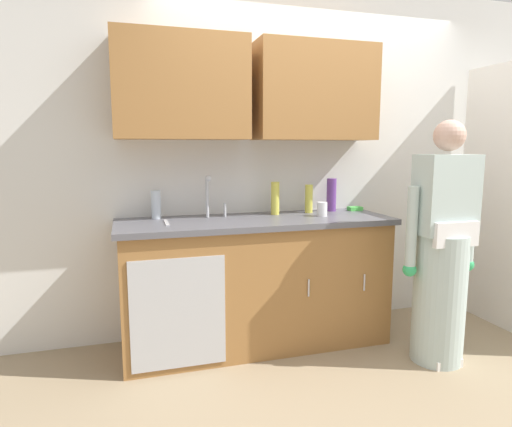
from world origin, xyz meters
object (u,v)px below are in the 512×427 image
at_px(bottle_soap, 309,199).
at_px(bottle_cleaner_spray, 275,198).
at_px(sink, 217,222).
at_px(person_at_sink, 442,262).
at_px(bottle_dish_liquid, 331,195).
at_px(knife_on_counter, 166,223).
at_px(bottle_water_short, 156,205).
at_px(sponge, 355,209).
at_px(cup_by_sink, 322,209).

bearing_deg(bottle_soap, bottle_cleaner_spray, -176.65).
xyz_separation_m(sink, person_at_sink, (1.39, -0.61, -0.23)).
xyz_separation_m(person_at_sink, bottle_dish_liquid, (-0.42, 0.81, 0.38)).
bearing_deg(bottle_soap, knife_on_counter, -171.15).
xyz_separation_m(bottle_soap, bottle_water_short, (-1.16, 0.03, -0.01)).
height_order(bottle_dish_liquid, sponge, bottle_dish_liquid).
relative_size(bottle_cleaner_spray, bottle_dish_liquid, 0.95).
height_order(cup_by_sink, sponge, cup_by_sink).
distance_m(bottle_dish_liquid, sponge, 0.23).
xyz_separation_m(bottle_water_short, sponge, (1.57, -0.03, -0.09)).
height_order(bottle_water_short, cup_by_sink, bottle_water_short).
xyz_separation_m(bottle_cleaner_spray, cup_by_sink, (0.31, -0.18, -0.07)).
bearing_deg(bottle_water_short, sink, -25.15).
relative_size(sink, sponge, 4.55).
relative_size(bottle_cleaner_spray, sponge, 2.25).
xyz_separation_m(person_at_sink, sponge, (-0.22, 0.77, 0.26)).
relative_size(sink, bottle_soap, 2.29).
distance_m(bottle_water_short, cup_by_sink, 1.21).
relative_size(sink, bottle_water_short, 2.46).
bearing_deg(cup_by_sink, sink, 177.21).
distance_m(bottle_cleaner_spray, cup_by_sink, 0.36).
bearing_deg(sponge, bottle_cleaner_spray, -178.26).
bearing_deg(knife_on_counter, bottle_cleaner_spray, 101.70).
distance_m(sink, knife_on_counter, 0.35).
bearing_deg(sponge, bottle_dish_liquid, 170.59).
relative_size(person_at_sink, bottle_soap, 7.41).
bearing_deg(bottle_dish_liquid, cup_by_sink, -128.90).
distance_m(sink, cup_by_sink, 0.79).
bearing_deg(bottle_water_short, bottle_dish_liquid, 0.23).
height_order(bottle_dish_liquid, cup_by_sink, bottle_dish_liquid).
bearing_deg(person_at_sink, cup_by_sink, 136.57).
distance_m(sink, bottle_dish_liquid, 1.00).
height_order(bottle_soap, knife_on_counter, bottle_soap).
distance_m(person_at_sink, cup_by_sink, 0.89).
xyz_separation_m(sink, bottle_cleaner_spray, (0.48, 0.14, 0.14)).
height_order(bottle_cleaner_spray, knife_on_counter, bottle_cleaner_spray).
bearing_deg(bottle_dish_liquid, sponge, -9.41).
relative_size(cup_by_sink, sponge, 0.95).
bearing_deg(knife_on_counter, cup_by_sink, 89.93).
relative_size(bottle_water_short, cup_by_sink, 1.94).
xyz_separation_m(cup_by_sink, sponge, (0.38, 0.20, -0.04)).
height_order(bottle_dish_liquid, bottle_soap, bottle_dish_liquid).
bearing_deg(knife_on_counter, sponge, 97.66).
bearing_deg(bottle_dish_liquid, bottle_cleaner_spray, -173.82).
relative_size(bottle_dish_liquid, bottle_water_short, 1.28).
height_order(person_at_sink, knife_on_counter, person_at_sink).
height_order(cup_by_sink, knife_on_counter, cup_by_sink).
bearing_deg(person_at_sink, knife_on_counter, 161.10).
distance_m(bottle_soap, sponge, 0.42).
bearing_deg(sponge, person_at_sink, -73.79).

